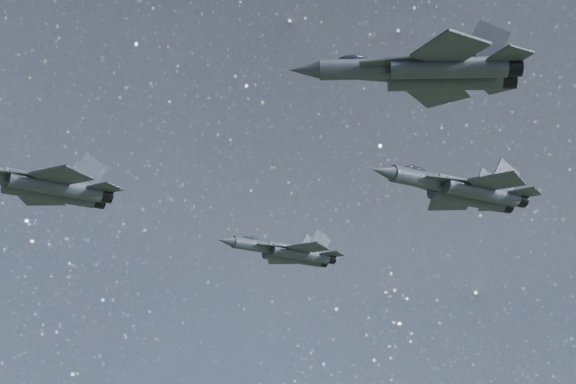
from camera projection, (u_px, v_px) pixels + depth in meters
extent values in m
cube|color=#2B2F36|center=(49.00, 184.00, 82.65)|extent=(8.51, 4.04, 1.34)
cylinder|color=#2B2F36|center=(56.00, 186.00, 81.86)|extent=(8.73, 4.16, 1.61)
cylinder|color=#2B2F36|center=(49.00, 193.00, 83.53)|extent=(8.73, 4.16, 1.61)
cylinder|color=black|center=(105.00, 195.00, 84.13)|extent=(1.73, 1.82, 1.48)
cylinder|color=black|center=(97.00, 201.00, 85.81)|extent=(1.73, 1.82, 1.48)
cube|color=#2B2F36|center=(15.00, 174.00, 79.81)|extent=(5.45, 1.75, 0.12)
cube|color=#2B2F36|center=(7.00, 183.00, 82.07)|extent=(5.24, 3.57, 0.12)
cube|color=#2B2F36|center=(62.00, 176.00, 79.81)|extent=(5.91, 5.85, 0.21)
cube|color=#2B2F36|center=(40.00, 197.00, 85.51)|extent=(4.88, 5.26, 0.21)
cube|color=#2B2F36|center=(105.00, 188.00, 82.92)|extent=(3.50, 3.48, 0.15)
cube|color=#2B2F36|center=(89.00, 202.00, 86.77)|extent=(2.86, 3.02, 0.15)
cube|color=#2B2F36|center=(89.00, 172.00, 83.72)|extent=(3.53, 0.97, 3.67)
cube|color=#2B2F36|center=(81.00, 180.00, 85.82)|extent=(3.37, 1.52, 3.67)
cylinder|color=#2B2F36|center=(259.00, 246.00, 101.77)|extent=(6.75, 3.35, 1.40)
cone|color=#2B2F36|center=(226.00, 241.00, 99.70)|extent=(2.43, 1.85, 1.26)
ellipsoid|color=#1A212F|center=(251.00, 239.00, 101.47)|extent=(2.32, 1.55, 0.69)
cube|color=#2B2F36|center=(294.00, 252.00, 104.00)|extent=(7.41, 3.52, 1.17)
cylinder|color=#2B2F36|center=(300.00, 254.00, 103.31)|extent=(7.60, 3.62, 1.40)
cylinder|color=#2B2F36|center=(292.00, 257.00, 104.77)|extent=(7.60, 3.62, 1.40)
cylinder|color=black|center=(330.00, 258.00, 105.29)|extent=(1.50, 1.58, 1.29)
cylinder|color=black|center=(322.00, 262.00, 106.75)|extent=(1.50, 1.58, 1.29)
cube|color=#2B2F36|center=(276.00, 246.00, 101.53)|extent=(4.75, 1.52, 0.11)
cube|color=#2B2F36|center=(266.00, 251.00, 103.50)|extent=(4.56, 3.10, 0.11)
cube|color=#2B2F36|center=(309.00, 248.00, 101.53)|extent=(5.14, 5.09, 0.18)
cube|color=#2B2F36|center=(282.00, 260.00, 106.49)|extent=(4.25, 4.58, 0.18)
cube|color=#2B2F36|center=(332.00, 254.00, 104.23)|extent=(3.05, 3.03, 0.13)
cube|color=#2B2F36|center=(314.00, 262.00, 107.58)|extent=(2.49, 2.63, 0.13)
cube|color=#2B2F36|center=(320.00, 242.00, 104.93)|extent=(3.08, 0.84, 3.19)
cube|color=#2B2F36|center=(310.00, 247.00, 106.76)|extent=(2.94, 1.32, 3.19)
cylinder|color=#2B2F36|center=(370.00, 69.00, 61.84)|extent=(7.19, 3.22, 1.48)
cone|color=#2B2F36|center=(305.00, 70.00, 61.98)|extent=(2.55, 1.87, 1.33)
ellipsoid|color=#1A212F|center=(353.00, 60.00, 62.11)|extent=(2.45, 1.54, 0.73)
cube|color=#2B2F36|center=(441.00, 69.00, 61.68)|extent=(7.91, 3.36, 1.24)
cylinder|color=#2B2F36|center=(448.00, 68.00, 60.63)|extent=(8.11, 3.47, 1.48)
cylinder|color=#2B2F36|center=(445.00, 80.00, 62.43)|extent=(8.11, 3.47, 1.48)
cylinder|color=black|center=(512.00, 67.00, 60.50)|extent=(1.54, 1.64, 1.37)
cylinder|color=black|center=(507.00, 79.00, 62.29)|extent=(1.54, 1.64, 1.37)
cube|color=#2B2F36|center=(396.00, 62.00, 60.54)|extent=(4.91, 3.09, 0.11)
cube|color=#2B2F36|center=(393.00, 78.00, 62.97)|extent=(5.01, 1.37, 0.11)
cube|color=#2B2F36|center=(450.00, 50.00, 58.54)|extent=(4.67, 4.98, 0.19)
cube|color=#2B2F36|center=(438.00, 92.00, 64.65)|extent=(5.46, 5.44, 0.19)
cube|color=#2B2F36|center=(510.00, 56.00, 59.40)|extent=(2.74, 2.87, 0.14)
cube|color=#2B2F36|center=(498.00, 85.00, 63.54)|extent=(3.23, 3.23, 0.14)
cube|color=#2B2F36|center=(487.00, 42.00, 60.91)|extent=(3.17, 1.24, 3.39)
cube|color=#2B2F36|center=(481.00, 58.00, 63.16)|extent=(3.29, 0.73, 3.39)
cylinder|color=#2B2F36|center=(426.00, 180.00, 85.23)|extent=(8.00, 3.73, 1.65)
cone|color=#2B2F36|center=(383.00, 171.00, 82.92)|extent=(2.85, 2.12, 1.48)
ellipsoid|color=#1A212F|center=(415.00, 170.00, 84.92)|extent=(2.73, 1.76, 0.82)
cube|color=#2B2F36|center=(471.00, 190.00, 87.72)|extent=(8.79, 3.90, 1.38)
cylinder|color=#2B2F36|center=(481.00, 192.00, 86.88)|extent=(9.02, 4.02, 1.65)
cylinder|color=#2B2F36|center=(467.00, 198.00, 88.63)|extent=(9.02, 4.02, 1.65)
cylinder|color=black|center=(519.00, 199.00, 89.09)|extent=(1.74, 1.84, 1.53)
cylinder|color=black|center=(504.00, 205.00, 90.85)|extent=(1.74, 1.84, 1.53)
cube|color=#2B2F36|center=(451.00, 180.00, 84.87)|extent=(5.59, 1.63, 0.13)
cube|color=#2B2F36|center=(433.00, 189.00, 87.24)|extent=(5.44, 3.53, 0.13)
cube|color=#2B2F36|center=(497.00, 182.00, 84.74)|extent=(6.08, 6.04, 0.21)
cube|color=#2B2F36|center=(450.00, 203.00, 90.72)|extent=(5.14, 5.50, 0.21)
cube|color=#2B2F36|center=(525.00, 193.00, 87.83)|extent=(3.60, 3.59, 0.16)
cube|color=#2B2F36|center=(492.00, 206.00, 91.87)|extent=(3.01, 3.16, 0.16)
cube|color=#2B2F36|center=(505.00, 177.00, 88.71)|extent=(3.66, 0.88, 3.77)
cube|color=#2B2F36|center=(488.00, 185.00, 90.91)|extent=(3.51, 1.45, 3.77)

